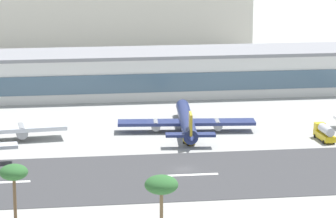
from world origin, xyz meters
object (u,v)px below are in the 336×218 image
Objects in this scene: service_baggage_tug_1 at (189,140)px; airliner_gold_tail_gate_1 at (187,122)px; palm_tree_1 at (14,174)px; terminal_building at (169,72)px; service_fuel_truck_2 at (324,132)px; palm_tree_2 at (161,186)px.

airliner_gold_tail_gate_1 is at bearing 155.64° from service_baggage_tug_1.
palm_tree_1 is at bearing -53.07° from service_baggage_tug_1.
terminal_building is 12.27× the size of palm_tree_1.
service_fuel_truck_2 is (29.51, -61.04, -4.55)m from terminal_building.
palm_tree_1 reaches higher than service_baggage_tug_1.
service_fuel_truck_2 is 90.53m from palm_tree_1.
palm_tree_1 is 0.98× the size of palm_tree_2.
airliner_gold_tail_gate_1 is 3.07× the size of palm_tree_2.
airliner_gold_tail_gate_1 reaches higher than service_baggage_tug_1.
service_fuel_truck_2 is at bearing 70.85° from service_baggage_tug_1.
palm_tree_2 is at bearing 139.96° from service_fuel_truck_2.
service_baggage_tug_1 is 68.17m from palm_tree_2.
terminal_building reaches higher than airliner_gold_tail_gate_1.
terminal_building reaches higher than service_fuel_truck_2.
service_fuel_truck_2 is at bearing -106.07° from airliner_gold_tail_gate_1.
terminal_building reaches higher than palm_tree_1.
airliner_gold_tail_gate_1 is (-2.20, -48.53, -3.95)m from terminal_building.
palm_tree_2 reaches higher than service_fuel_truck_2.
terminal_building is at bearing 2.86° from airliner_gold_tail_gate_1.
airliner_gold_tail_gate_1 is 4.57× the size of service_fuel_truck_2.
service_baggage_tug_1 is 68.10m from palm_tree_1.
airliner_gold_tail_gate_1 is at bearing 64.92° from service_fuel_truck_2.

